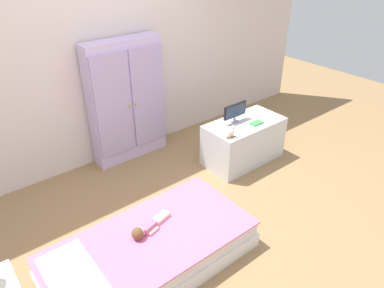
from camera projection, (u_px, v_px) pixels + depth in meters
ground_plane at (186, 230)px, 3.18m from camera, size 10.00×10.00×0.02m
back_wall at (89, 43)px, 3.55m from camera, size 6.40×0.05×2.70m
bed at (151, 251)px, 2.78m from camera, size 1.62×0.82×0.27m
pillow at (73, 278)px, 2.37m from camera, size 0.32×0.58×0.06m
doll at (144, 229)px, 2.76m from camera, size 0.39×0.17×0.10m
wardrobe at (127, 101)px, 3.93m from camera, size 0.87×0.25×1.38m
tv_stand at (243, 141)px, 4.05m from camera, size 0.91×0.47×0.50m
tv_monitor at (235, 111)px, 3.86m from camera, size 0.31×0.10×0.22m
rocking_horse_toy at (231, 132)px, 3.59m from camera, size 0.11×0.04×0.13m
book_green at (256, 123)px, 3.88m from camera, size 0.15×0.09×0.02m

